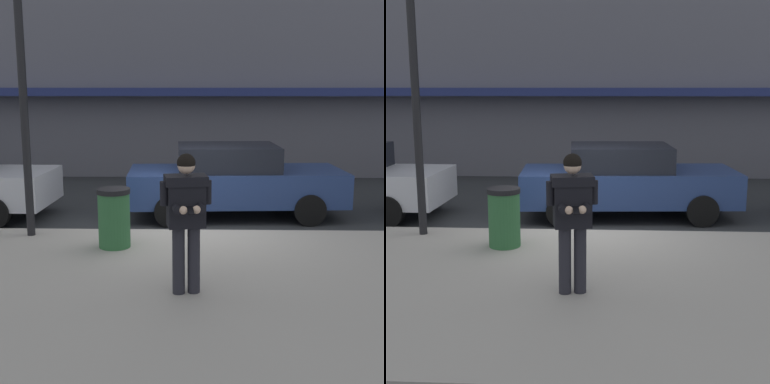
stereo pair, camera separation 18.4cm
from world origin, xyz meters
TOP-DOWN VIEW (x-y plane):
  - ground_plane at (0.00, 0.00)m, footprint 80.00×80.00m
  - sidewalk at (1.00, -2.85)m, footprint 32.00×5.30m
  - curb_paint_line at (1.00, 0.05)m, footprint 28.00×0.12m
  - parked_sedan_mid at (0.94, 1.45)m, footprint 4.60×2.14m
  - man_texting_on_phone at (0.10, -3.31)m, footprint 0.64×0.63m
  - street_lamp_post at (-2.77, -0.65)m, footprint 0.36×0.36m
  - trash_bin at (-1.16, -1.31)m, footprint 0.55×0.55m

SIDE VIEW (x-z plane):
  - ground_plane at x=0.00m, z-range 0.00..0.00m
  - curb_paint_line at x=1.00m, z-range 0.00..0.01m
  - sidewalk at x=1.00m, z-range 0.00..0.14m
  - trash_bin at x=-1.16m, z-range 0.14..1.12m
  - parked_sedan_mid at x=0.94m, z-range 0.02..1.56m
  - man_texting_on_phone at x=0.10m, z-range 0.35..2.15m
  - street_lamp_post at x=-2.77m, z-range 0.70..5.58m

